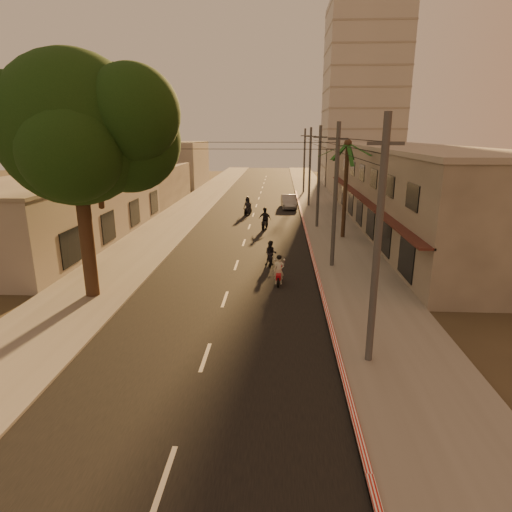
% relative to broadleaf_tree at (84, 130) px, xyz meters
% --- Properties ---
extents(ground, '(160.00, 160.00, 0.00)m').
position_rel_broadleaf_tree_xyz_m(ground, '(6.61, -2.14, -8.48)').
color(ground, '#383023').
rests_on(ground, ground).
extents(road, '(10.00, 140.00, 0.02)m').
position_rel_broadleaf_tree_xyz_m(road, '(6.61, 17.86, -8.47)').
color(road, black).
rests_on(road, ground).
extents(sidewalk_right, '(5.00, 140.00, 0.12)m').
position_rel_broadleaf_tree_xyz_m(sidewalk_right, '(14.11, 17.86, -8.42)').
color(sidewalk_right, slate).
rests_on(sidewalk_right, ground).
extents(sidewalk_left, '(5.00, 140.00, 0.12)m').
position_rel_broadleaf_tree_xyz_m(sidewalk_left, '(-0.89, 17.86, -8.42)').
color(sidewalk_left, slate).
rests_on(sidewalk_left, ground).
extents(curb_stripe, '(0.20, 60.00, 0.20)m').
position_rel_broadleaf_tree_xyz_m(curb_stripe, '(11.71, 12.86, -8.38)').
color(curb_stripe, '#B41A13').
rests_on(curb_stripe, ground).
extents(shophouse_row, '(8.80, 34.20, 7.30)m').
position_rel_broadleaf_tree_xyz_m(shophouse_row, '(20.57, 15.86, -4.83)').
color(shophouse_row, gray).
rests_on(shophouse_row, ground).
extents(left_building, '(8.20, 24.20, 5.20)m').
position_rel_broadleaf_tree_xyz_m(left_building, '(-7.37, 11.86, -5.88)').
color(left_building, gray).
rests_on(left_building, ground).
extents(distant_tower, '(12.10, 12.10, 28.00)m').
position_rel_broadleaf_tree_xyz_m(distant_tower, '(22.61, 53.86, 5.52)').
color(distant_tower, '#B7B5B2').
rests_on(distant_tower, ground).
extents(broadleaf_tree, '(9.60, 8.70, 12.10)m').
position_rel_broadleaf_tree_xyz_m(broadleaf_tree, '(0.00, 0.00, 0.00)').
color(broadleaf_tree, black).
rests_on(broadleaf_tree, ground).
extents(palm_tree, '(5.00, 5.00, 8.20)m').
position_rel_broadleaf_tree_xyz_m(palm_tree, '(14.61, 13.86, -1.33)').
color(palm_tree, black).
rests_on(palm_tree, ground).
extents(utility_poles, '(1.20, 48.26, 9.00)m').
position_rel_broadleaf_tree_xyz_m(utility_poles, '(12.81, 17.86, -1.94)').
color(utility_poles, '#38383A').
rests_on(utility_poles, ground).
extents(filler_right, '(8.00, 14.00, 6.00)m').
position_rel_broadleaf_tree_xyz_m(filler_right, '(20.61, 42.86, -5.48)').
color(filler_right, gray).
rests_on(filler_right, ground).
extents(filler_left_near, '(8.00, 14.00, 4.40)m').
position_rel_broadleaf_tree_xyz_m(filler_left_near, '(-7.39, 31.86, -6.28)').
color(filler_left_near, gray).
rests_on(filler_left_near, ground).
extents(filler_left_far, '(8.00, 14.00, 7.00)m').
position_rel_broadleaf_tree_xyz_m(filler_left_far, '(-7.39, 49.86, -4.98)').
color(filler_left_far, gray).
rests_on(filler_left_far, ground).
extents(scooter_red, '(0.69, 1.79, 1.75)m').
position_rel_broadleaf_tree_xyz_m(scooter_red, '(9.40, 2.40, -7.71)').
color(scooter_red, black).
rests_on(scooter_red, ground).
extents(scooter_mid_a, '(0.81, 1.70, 1.67)m').
position_rel_broadleaf_tree_xyz_m(scooter_mid_a, '(8.86, 6.06, -7.72)').
color(scooter_mid_a, black).
rests_on(scooter_mid_a, ground).
extents(scooter_mid_b, '(1.27, 2.00, 1.99)m').
position_rel_broadleaf_tree_xyz_m(scooter_mid_b, '(8.08, 16.93, -7.58)').
color(scooter_mid_b, black).
rests_on(scooter_mid_b, ground).
extents(scooter_far_a, '(1.22, 1.89, 1.92)m').
position_rel_broadleaf_tree_xyz_m(scooter_far_a, '(6.01, 24.02, -7.61)').
color(scooter_far_a, black).
rests_on(scooter_far_a, ground).
extents(parked_car, '(2.17, 4.79, 1.51)m').
position_rel_broadleaf_tree_xyz_m(parked_car, '(10.44, 28.42, -7.72)').
color(parked_car, gray).
rests_on(parked_car, ground).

